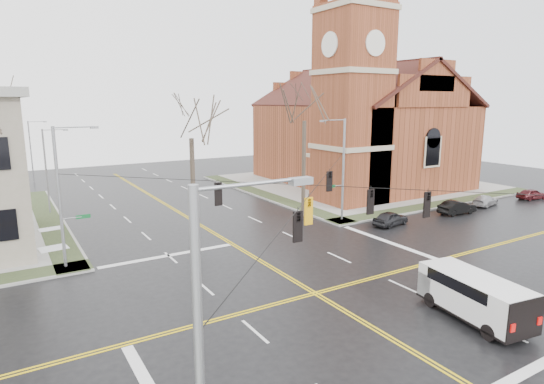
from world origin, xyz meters
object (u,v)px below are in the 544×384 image
parked_car_a (391,218)px  parked_car_d (532,194)px  church (357,119)px  tree_nw_near (191,132)px  tree_nw_far (2,122)px  signal_pole_nw (62,193)px  parked_car_b (457,207)px  streetlight_north_a (48,168)px  tree_ne (304,114)px  streetlight_north_b (32,149)px  cargo_van (471,292)px  parked_car_c (485,200)px  signal_pole_ne (342,167)px

parked_car_a → parked_car_d: parked_car_a is taller
church → tree_nw_near: bearing=-157.2°
tree_nw_far → parked_car_a: bearing=-11.2°
church → signal_pole_nw: (-36.09, -13.28, -3.48)m
parked_car_b → tree_nw_near: 26.22m
parked_car_a → parked_car_b: (8.44, -0.38, 0.03)m
church → signal_pole_nw: size_ratio=3.06×
streetlight_north_a → parked_car_b: streetlight_north_a is taller
parked_car_b → tree_nw_near: bearing=79.3°
tree_nw_far → tree_ne: (23.26, 0.52, 0.14)m
streetlight_north_a → streetlight_north_b: size_ratio=1.00×
cargo_van → parked_car_a: cargo_van is taller
parked_car_b → tree_nw_far: size_ratio=0.31×
streetlight_north_b → parked_car_a: bearing=-58.1°
cargo_van → parked_car_c: cargo_van is taller
streetlight_north_b → streetlight_north_a: bearing=-90.0°
parked_car_a → parked_car_d: bearing=-100.5°
church → streetlight_north_b: church is taller
cargo_van → parked_car_a: (9.19, 14.38, -0.66)m
signal_pole_ne → streetlight_north_b: 42.61m
parked_car_b → tree_nw_far: (-36.70, 5.96, 8.69)m
streetlight_north_a → tree_nw_far: 15.49m
streetlight_north_b → signal_pole_ne: bearing=-58.9°
signal_pole_ne → streetlight_north_a: (-21.97, 16.50, -0.48)m
parked_car_b → tree_ne: size_ratio=0.30×
cargo_van → tree_nw_near: (-6.74, 19.85, 7.08)m
parked_car_a → tree_nw_far: 30.10m
parked_car_a → tree_ne: 11.86m
signal_pole_nw → church: bearing=20.2°
church → streetlight_north_a: bearing=174.8°
streetlight_north_b → parked_car_d: streetlight_north_b is taller
parked_car_a → signal_pole_ne: bearing=30.5°
parked_car_d → parked_car_a: bearing=100.4°
parked_car_a → parked_car_c: (13.98, 0.42, -0.09)m
signal_pole_ne → tree_ne: (-2.18, 2.73, 4.54)m
streetlight_north_a → parked_car_b: bearing=-31.3°
church → parked_car_b: (-2.18, -17.03, -7.77)m
streetlight_north_b → parked_car_b: bearing=-50.4°
tree_ne → parked_car_d: bearing=-13.9°
church → cargo_van: size_ratio=4.57×
streetlight_north_a → streetlight_north_b: same height
parked_car_d → church: bearing=43.2°
parked_car_b → tree_nw_near: tree_nw_near is taller
streetlight_north_a → cargo_van: 37.77m
streetlight_north_a → cargo_van: size_ratio=1.33×
parked_car_c → tree_nw_near: 31.33m
church → streetlight_north_b: 42.53m
church → tree_nw_near: (-26.55, -11.18, -0.06)m
streetlight_north_a → parked_car_d: streetlight_north_a is taller
parked_car_a → tree_ne: bearing=29.9°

